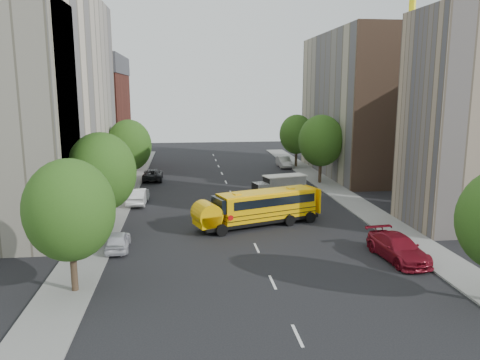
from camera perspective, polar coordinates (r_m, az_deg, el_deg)
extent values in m
plane|color=black|center=(40.72, 0.30, -4.61)|extent=(120.00, 120.00, 0.00)
cube|color=slate|center=(45.73, -14.98, -3.17)|extent=(3.00, 80.00, 0.12)
cube|color=slate|center=(48.12, 13.27, -2.40)|extent=(3.00, 80.00, 0.12)
cube|color=silver|center=(50.36, -1.11, -1.57)|extent=(0.15, 64.00, 0.01)
cube|color=beige|center=(46.81, -23.41, 8.93)|extent=(10.00, 26.00, 20.00)
cube|color=maroon|center=(68.34, -18.02, 6.70)|extent=(10.00, 15.00, 13.00)
cube|color=gray|center=(41.41, 26.91, 6.42)|extent=(10.00, 7.00, 17.00)
cube|color=tan|center=(63.24, 14.55, 8.86)|extent=(10.00, 22.00, 18.00)
cube|color=brown|center=(53.14, 18.87, 8.29)|extent=(10.10, 0.30, 18.00)
cylinder|color=yellow|center=(74.86, 19.99, 15.35)|extent=(1.00, 1.00, 35.00)
cylinder|color=#38281C|center=(27.39, -19.60, -10.16)|extent=(0.36, 0.36, 2.70)
ellipsoid|color=#274F15|center=(26.42, -20.05, -3.45)|extent=(4.80, 4.80, 5.52)
cylinder|color=#38281C|center=(36.70, -16.24, -4.47)|extent=(0.36, 0.36, 2.88)
ellipsoid|color=#274F15|center=(35.95, -16.54, 0.95)|extent=(5.12, 5.12, 5.89)
cylinder|color=#38281C|center=(54.12, -13.22, 0.52)|extent=(0.36, 0.36, 2.81)
ellipsoid|color=#274F15|center=(53.62, -13.38, 4.13)|extent=(4.99, 4.99, 5.74)
cylinder|color=#38281C|center=(56.06, 9.72, 1.09)|extent=(0.36, 0.36, 2.95)
ellipsoid|color=#274F15|center=(55.56, 9.84, 4.75)|extent=(5.25, 5.25, 6.04)
cylinder|color=#38281C|center=(67.52, 6.84, 2.73)|extent=(0.36, 0.36, 2.74)
ellipsoid|color=#274F15|center=(67.13, 6.91, 5.56)|extent=(4.86, 4.86, 5.59)
cube|color=black|center=(38.34, 2.33, -4.83)|extent=(10.35, 5.61, 0.27)
cube|color=#FFB905|center=(38.34, 3.17, -3.02)|extent=(8.46, 4.90, 2.09)
cube|color=#FFB905|center=(36.43, -3.45, -4.80)|extent=(2.24, 2.52, 0.91)
cube|color=black|center=(36.52, -2.09, -2.98)|extent=(1.13, 2.12, 1.09)
cube|color=#FFB905|center=(38.10, 3.19, -1.47)|extent=(8.39, 4.73, 0.13)
cube|color=black|center=(38.32, 3.41, -2.33)|extent=(7.79, 4.70, 0.68)
cube|color=black|center=(38.52, 3.16, -4.06)|extent=(8.47, 4.95, 0.05)
cube|color=black|center=(38.43, 3.17, -3.54)|extent=(8.47, 4.95, 0.05)
cube|color=#FFB905|center=(40.50, 8.26, -2.36)|extent=(0.90, 2.18, 2.09)
cube|color=#FFB905|center=(36.95, -0.11, -1.70)|extent=(0.70, 0.70, 0.09)
cube|color=#FFB905|center=(39.14, 5.85, -1.04)|extent=(0.70, 0.70, 0.09)
cylinder|color=#FFB905|center=(36.31, -3.46, -4.11)|extent=(2.50, 2.61, 1.91)
cylinder|color=red|center=(35.77, -0.80, -4.55)|extent=(0.44, 0.19, 0.45)
cylinder|color=black|center=(35.85, -1.78, -6.03)|extent=(0.95, 0.56, 0.91)
cylinder|color=black|center=(37.83, -3.23, -5.13)|extent=(0.95, 0.56, 0.91)
cylinder|color=black|center=(38.40, 5.77, -4.93)|extent=(0.95, 0.56, 0.91)
cylinder|color=black|center=(40.26, 4.04, -4.15)|extent=(0.95, 0.56, 0.91)
cylinder|color=black|center=(39.37, 8.01, -4.58)|extent=(0.95, 0.56, 0.91)
cylinder|color=black|center=(41.19, 6.22, -3.84)|extent=(0.95, 0.56, 0.91)
cube|color=black|center=(48.35, 4.90, -1.60)|extent=(5.67, 3.05, 0.27)
cube|color=white|center=(48.34, 5.39, -0.47)|extent=(4.42, 2.66, 1.62)
cube|color=white|center=(47.40, 2.75, -1.00)|extent=(1.63, 1.96, 1.08)
cube|color=silver|center=(48.18, 5.41, 0.53)|extent=(4.62, 2.79, 0.11)
cylinder|color=black|center=(46.75, 3.18, -2.10)|extent=(0.79, 0.40, 0.76)
cylinder|color=black|center=(48.36, 2.32, -1.66)|extent=(0.79, 0.40, 0.76)
cylinder|color=black|center=(47.65, 5.56, -1.89)|extent=(0.79, 0.40, 0.76)
cylinder|color=black|center=(49.23, 4.63, -1.46)|extent=(0.79, 0.40, 0.76)
cylinder|color=black|center=(48.55, 7.65, -1.70)|extent=(0.79, 0.40, 0.76)
cylinder|color=black|center=(50.09, 6.68, -1.28)|extent=(0.79, 0.40, 0.76)
imported|color=silver|center=(33.67, -14.67, -7.16)|extent=(1.69, 3.93, 1.32)
imported|color=silver|center=(46.43, -12.33, -1.92)|extent=(1.86, 4.84, 1.57)
imported|color=black|center=(58.26, -10.59, 0.65)|extent=(2.37, 5.06, 1.40)
imported|color=maroon|center=(32.42, 18.71, -7.83)|extent=(2.81, 5.73, 1.61)
imported|color=#A0A09B|center=(67.24, 5.38, 2.21)|extent=(1.63, 4.65, 1.53)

